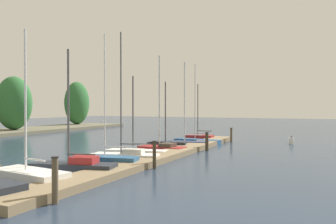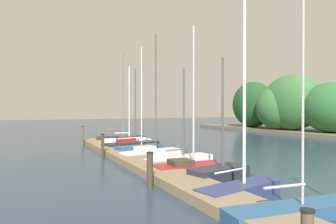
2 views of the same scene
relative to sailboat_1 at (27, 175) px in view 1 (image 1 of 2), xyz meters
The scene contains 16 objects.
dock_pier 9.68m from the sailboat_1, 13.91° to the right, with size 26.25×1.80×0.35m.
sailboat_1 is the anchor object (origin of this frame).
sailboat_2 2.48m from the sailboat_1, ahead, with size 2.10×4.55×6.18m.
sailboat_3 4.94m from the sailboat_1, ahead, with size 1.62×3.57×7.35m.
sailboat_4 6.93m from the sailboat_1, ahead, with size 1.81×4.41×7.87m.
sailboat_5 9.40m from the sailboat_1, ahead, with size 1.86×4.51×5.42m.
sailboat_6 11.84m from the sailboat_1, ahead, with size 1.55×3.73×7.08m.
sailboat_7 13.69m from the sailboat_1, ahead, with size 1.67×3.20×5.31m.
sailboat_8 15.98m from the sailboat_1, ahead, with size 1.70×3.83×7.08m.
sailboat_9 18.44m from the sailboat_1, ahead, with size 1.46×4.53×7.19m.
sailboat_10 20.89m from the sailboat_1, ahead, with size 1.10×2.83×5.54m.
mooring_piling_0 3.99m from the sailboat_1, 120.00° to the right, with size 0.25×0.25×1.62m.
mooring_piling_1 6.42m from the sailboat_1, 32.74° to the right, with size 0.22×0.22×1.49m.
mooring_piling_2 14.17m from the sailboat_1, 14.82° to the right, with size 0.28×0.28×1.41m.
mooring_piling_3 21.14m from the sailboat_1, ahead, with size 0.25×0.25×1.34m.
channel_buoy_0 23.22m from the sailboat_1, 22.65° to the right, with size 0.42×0.42×0.68m.
Camera 1 is at (-20.40, 4.68, 3.34)m, focal length 36.91 mm.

